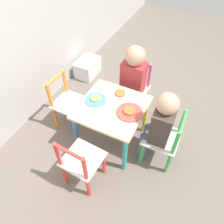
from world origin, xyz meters
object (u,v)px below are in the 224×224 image
at_px(chair_orange, 68,103).
at_px(chair_red, 81,163).
at_px(plate_right, 120,94).
at_px(child_right, 133,77).
at_px(child_front, 160,123).
at_px(chair_green, 164,140).
at_px(kids_table, 112,113).
at_px(plate_back, 95,100).
at_px(chair_pink, 134,89).
at_px(storage_bin, 88,68).
at_px(plate_front, 129,112).

bearing_deg(chair_orange, chair_red, -136.01).
xyz_separation_m(chair_orange, plate_right, (0.14, -0.44, 0.18)).
distance_m(chair_red, plate_right, 0.61).
distance_m(chair_red, child_right, 0.84).
relative_size(child_front, child_right, 0.96).
bearing_deg(child_right, chair_green, -39.14).
height_order(kids_table, child_front, child_front).
xyz_separation_m(chair_red, plate_right, (0.58, -0.02, 0.18)).
height_order(child_front, plate_back, child_front).
bearing_deg(chair_red, chair_pink, -89.13).
bearing_deg(plate_right, chair_red, 177.72).
height_order(chair_pink, chair_red, same).
relative_size(child_front, storage_bin, 2.35).
xyz_separation_m(chair_pink, child_front, (-0.43, -0.37, 0.16)).
bearing_deg(plate_back, plate_right, -45.00).
distance_m(plate_right, plate_back, 0.20).
bearing_deg(chair_green, child_front, -90.00).
xyz_separation_m(kids_table, chair_orange, (0.01, 0.44, -0.10)).
height_order(child_front, storage_bin, child_front).
xyz_separation_m(chair_pink, chair_orange, (-0.43, 0.45, 0.00)).
height_order(chair_red, child_front, child_front).
relative_size(chair_pink, child_front, 0.74).
relative_size(child_right, plate_right, 3.81).
relative_size(chair_pink, plate_right, 2.70).
bearing_deg(plate_front, storage_bin, 48.88).
relative_size(chair_orange, chair_red, 1.00).
xyz_separation_m(kids_table, chair_green, (0.01, -0.44, -0.10)).
distance_m(chair_green, plate_right, 0.49).
xyz_separation_m(kids_table, plate_front, (-0.00, -0.14, 0.08)).
relative_size(chair_green, plate_back, 3.13).
relative_size(chair_red, child_right, 0.71).
distance_m(child_right, plate_right, 0.23).
distance_m(chair_green, plate_front, 0.35).
distance_m(chair_green, chair_pink, 0.61).
bearing_deg(chair_red, plate_right, -89.25).
xyz_separation_m(chair_orange, chair_red, (-0.45, -0.42, 0.00)).
xyz_separation_m(chair_pink, plate_front, (-0.44, -0.13, 0.18)).
bearing_deg(chair_pink, chair_red, -90.87).
bearing_deg(child_front, chair_pink, -140.99).
bearing_deg(child_front, chair_orange, -91.36).
xyz_separation_m(chair_red, storage_bin, (1.16, 0.66, -0.15)).
relative_size(plate_right, storage_bin, 0.64).
bearing_deg(storage_bin, plate_right, -130.23).
distance_m(chair_orange, plate_right, 0.49).
relative_size(chair_red, plate_right, 2.70).
xyz_separation_m(kids_table, child_right, (0.38, -0.01, 0.09)).
bearing_deg(plate_right, plate_front, -135.00).
relative_size(chair_orange, plate_back, 3.13).
bearing_deg(plate_back, chair_pink, -19.34).
bearing_deg(chair_orange, chair_green, -88.74).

